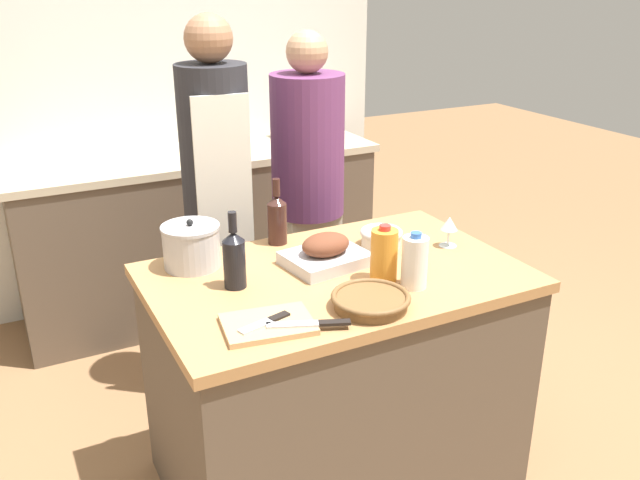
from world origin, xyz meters
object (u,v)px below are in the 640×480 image
Objects in this scene: mixing_bowl at (381,237)px; condiment_bottle_short at (234,136)px; roasting_pan at (326,253)px; condiment_bottle_tall at (207,144)px; wicker_basket at (371,300)px; stock_pot at (191,246)px; knife_chef at (312,324)px; milk_jug at (415,262)px; knife_paring at (266,322)px; cutting_board at (268,324)px; person_cook_guest at (308,189)px; wine_glass_left at (449,225)px; person_cook_aproned at (218,192)px; wine_bottle_dark at (277,218)px; juice_jug at (384,255)px; stand_mixer at (300,114)px; wine_bottle_green at (234,258)px.

condiment_bottle_short is (-0.04, 1.49, 0.09)m from mixing_bowl.
roasting_pan is 1.69× the size of condiment_bottle_tall.
condiment_bottle_short is at bearing 82.26° from wicker_basket.
stock_pot is 0.64m from knife_chef.
roasting_pan reaches higher than wicker_basket.
knife_paring is (-0.55, -0.04, -0.07)m from milk_jug.
person_cook_guest reaches higher than cutting_board.
wine_glass_left is 0.07× the size of person_cook_aproned.
person_cook_aproned is (-0.42, 0.69, 0.04)m from mixing_bowl.
condiment_bottle_short is (0.05, 1.84, 0.04)m from milk_jug.
milk_jug is at bearing 3.88° from knife_paring.
wine_glass_left is (0.53, 0.30, 0.06)m from wicker_basket.
wine_bottle_dark reaches higher than wine_glass_left.
knife_chef is 1.44× the size of condiment_bottle_short.
juice_jug is 1.96m from stand_mixer.
condiment_bottle_tall reaches higher than roasting_pan.
wine_bottle_green is at bearing -172.34° from mixing_bowl.
juice_jug is 1.19× the size of condiment_bottle_short.
person_cook_aproned is (-0.65, 0.81, -0.01)m from wine_glass_left.
knife_chef is 0.75× the size of stand_mixer.
roasting_pan is at bearing -25.63° from stock_pot.
person_cook_aproned is (-0.84, -0.92, -0.11)m from stand_mixer.
knife_chef is at bearing -138.76° from mixing_bowl.
wine_glass_left is at bearing -96.47° from stand_mixer.
mixing_bowl is at bearing 7.66° from wine_bottle_green.
condiment_bottle_short is 0.88m from person_cook_aproned.
knife_paring is 1.80m from condiment_bottle_tall.
roasting_pan is 1.74× the size of knife_paring.
wine_glass_left is (0.23, -0.12, 0.05)m from mixing_bowl.
milk_jug is at bearing -39.49° from stock_pot.
wicker_basket is 0.97× the size of wine_bottle_dark.
stand_mixer is at bearing 61.91° from knife_paring.
wine_bottle_dark reaches higher than wicker_basket.
knife_paring is 0.55× the size of stand_mixer.
cutting_board is 0.18× the size of person_cook_guest.
wicker_basket is at bearing -162.44° from milk_jug.
stand_mixer is at bearing 14.79° from condiment_bottle_short.
wine_bottle_green is 1.45× the size of condiment_bottle_tall.
condiment_bottle_tall is (-0.47, 1.47, 0.05)m from wine_glass_left.
cutting_board is at bearing 145.35° from knife_chef.
person_cook_guest is at bearing 86.50° from mixing_bowl.
roasting_pan is 0.76m from person_cook_aproned.
knife_paring is at bearing -116.58° from wine_bottle_dark.
mixing_bowl is at bearing 41.24° from knife_chef.
stand_mixer is 1.77× the size of condiment_bottle_tall.
roasting_pan is 1.84× the size of condiment_bottle_short.
cutting_board is (-0.37, -0.33, -0.04)m from roasting_pan.
juice_jug is 0.50m from wine_bottle_green.
wine_bottle_green is at bearing 152.87° from milk_jug.
wicker_basket is 1.26× the size of juice_jug.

